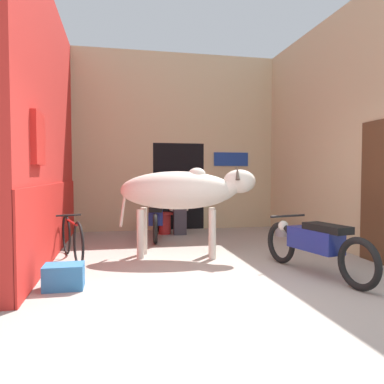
# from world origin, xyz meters

# --- Properties ---
(ground_plane) EXTENTS (30.00, 30.00, 0.00)m
(ground_plane) POSITION_xyz_m (0.00, 0.00, 0.00)
(ground_plane) COLOR #9E9389
(wall_left_shopfront) EXTENTS (0.25, 4.94, 4.15)m
(wall_left_shopfront) POSITION_xyz_m (-2.46, 2.46, 2.01)
(wall_left_shopfront) COLOR red
(wall_left_shopfront) RESTS_ON ground_plane
(wall_back_with_doorway) EXTENTS (4.75, 0.93, 4.15)m
(wall_back_with_doorway) POSITION_xyz_m (0.02, 5.18, 1.72)
(wall_back_with_doorway) COLOR #C6B289
(wall_back_with_doorway) RESTS_ON ground_plane
(wall_right_with_door) EXTENTS (0.22, 4.94, 4.15)m
(wall_right_with_door) POSITION_xyz_m (2.46, 2.43, 2.05)
(wall_right_with_door) COLOR #C6B289
(wall_right_with_door) RESTS_ON ground_plane
(cow) EXTENTS (2.19, 1.03, 1.46)m
(cow) POSITION_xyz_m (-0.37, 2.01, 1.04)
(cow) COLOR beige
(cow) RESTS_ON ground_plane
(motorcycle_near) EXTENTS (0.65, 2.00, 0.73)m
(motorcycle_near) POSITION_xyz_m (1.11, 0.59, 0.42)
(motorcycle_near) COLOR black
(motorcycle_near) RESTS_ON ground_plane
(motorcycle_far) EXTENTS (0.58, 1.96, 0.70)m
(motorcycle_far) POSITION_xyz_m (-0.61, 3.85, 0.40)
(motorcycle_far) COLOR black
(motorcycle_far) RESTS_ON ground_plane
(bicycle) EXTENTS (0.58, 1.59, 0.66)m
(bicycle) POSITION_xyz_m (-2.08, 2.08, 0.34)
(bicycle) COLOR black
(bicycle) RESTS_ON ground_plane
(shopkeeper_seated) EXTENTS (0.39, 0.34, 1.26)m
(shopkeeper_seated) POSITION_xyz_m (-0.07, 4.25, 0.67)
(shopkeeper_seated) COLOR #3D3842
(shopkeeper_seated) RESTS_ON ground_plane
(plastic_stool) EXTENTS (0.38, 0.38, 0.46)m
(plastic_stool) POSITION_xyz_m (-0.37, 4.32, 0.25)
(plastic_stool) COLOR red
(plastic_stool) RESTS_ON ground_plane
(crate) EXTENTS (0.44, 0.32, 0.28)m
(crate) POSITION_xyz_m (-2.01, 0.63, 0.14)
(crate) COLOR teal
(crate) RESTS_ON ground_plane
(bucket) EXTENTS (0.26, 0.26, 0.26)m
(bucket) POSITION_xyz_m (2.01, 3.53, 0.13)
(bucket) COLOR #A8A8B2
(bucket) RESTS_ON ground_plane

